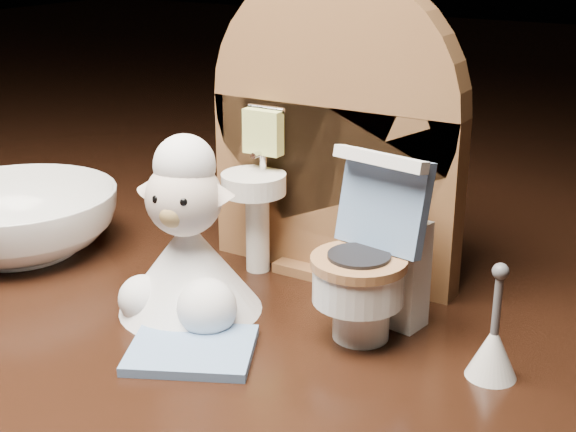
{
  "coord_description": "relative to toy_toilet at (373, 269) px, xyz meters",
  "views": [
    {
      "loc": [
        0.18,
        -0.27,
        0.17
      ],
      "look_at": [
        0.0,
        0.02,
        0.05
      ],
      "focal_mm": 50.0,
      "sensor_mm": 36.0,
      "label": 1
    }
  ],
  "objects": [
    {
      "name": "toy_toilet",
      "position": [
        0.0,
        0.0,
        0.0
      ],
      "size": [
        0.04,
        0.05,
        0.08
      ],
      "rotation": [
        0.0,
        0.0,
        -0.17
      ],
      "color": "white",
      "rests_on": "ground"
    },
    {
      "name": "bath_mat",
      "position": [
        -0.05,
        -0.06,
        -0.03
      ],
      "size": [
        0.06,
        0.06,
        0.0
      ],
      "primitive_type": "cube",
      "rotation": [
        0.0,
        0.0,
        0.45
      ],
      "color": "#668ABA",
      "rests_on": "ground"
    },
    {
      "name": "backdrop_panel",
      "position": [
        -0.05,
        0.05,
        0.04
      ],
      "size": [
        0.13,
        0.05,
        0.15
      ],
      "color": "brown",
      "rests_on": "ground"
    },
    {
      "name": "ceramic_bowl",
      "position": [
        -0.2,
        -0.02,
        -0.01
      ],
      "size": [
        0.14,
        0.14,
        0.03
      ],
      "primitive_type": "imported",
      "rotation": [
        0.0,
        0.0,
        0.41
      ],
      "color": "white",
      "rests_on": "ground"
    },
    {
      "name": "toilet_brush",
      "position": [
        0.06,
        -0.01,
        -0.02
      ],
      "size": [
        0.02,
        0.02,
        0.05
      ],
      "color": "white",
      "rests_on": "ground"
    },
    {
      "name": "plush_lamb",
      "position": [
        -0.08,
        -0.03,
        -0.0
      ],
      "size": [
        0.07,
        0.07,
        0.08
      ],
      "rotation": [
        0.0,
        0.0,
        0.25
      ],
      "color": "white",
      "rests_on": "ground"
    }
  ]
}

